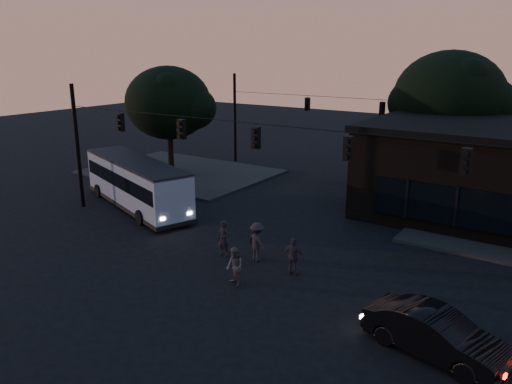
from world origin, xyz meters
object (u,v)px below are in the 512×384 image
Objects in this scene: pedestrian_d at (257,242)px; pedestrian_b at (235,267)px; building at (508,173)px; pedestrian_c at (294,256)px; bus at (136,181)px; car at (436,334)px; pedestrian_a at (224,239)px.

pedestrian_b is at bearing 122.36° from pedestrian_d.
building is 14.69m from pedestrian_c.
building is at bearing -120.51° from pedestrian_c.
bus reaches higher than car.
pedestrian_b is (2.24, -2.16, -0.05)m from pedestrian_a.
pedestrian_d reaches higher than car.
bus is 2.34× the size of car.
pedestrian_d is at bearing -15.08° from pedestrian_c.
bus is 6.17× the size of pedestrian_a.
pedestrian_a is 1.65m from pedestrian_d.
building reaches higher than car.
building is 9.21× the size of pedestrian_c.
pedestrian_a is 0.95× the size of pedestrian_d.
pedestrian_a reaches higher than car.
pedestrian_a is at bearing 34.98° from pedestrian_d.
bus is 5.85× the size of pedestrian_d.
pedestrian_c reaches higher than car.
pedestrian_c is at bearing -115.40° from building.
pedestrian_c is at bearing 3.07° from pedestrian_a.
pedestrian_c is at bearing 86.26° from pedestrian_b.
pedestrian_a reaches higher than pedestrian_b.
pedestrian_c is (12.80, -2.96, -0.83)m from bus.
bus is 10.99m from pedestrian_d.
car is at bearing 153.30° from pedestrian_c.
bus is at bearing -175.04° from pedestrian_b.
pedestrian_c is at bearing -171.56° from pedestrian_d.
pedestrian_d is (10.66, -2.58, -0.75)m from bus.
building reaches higher than pedestrian_d.
car is at bearing 3.83° from bus.
building is 21.63m from bus.
pedestrian_d is (-8.84, 3.03, 0.16)m from car.
pedestrian_a is at bearing 165.74° from pedestrian_b.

